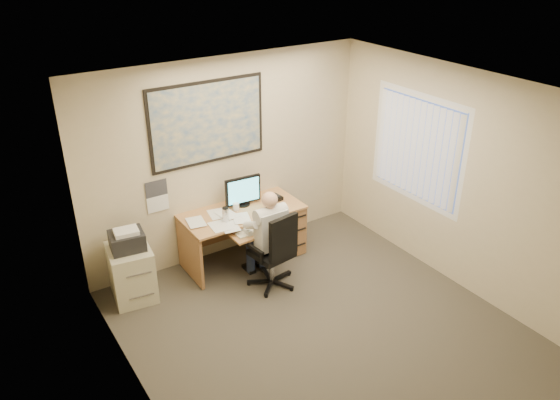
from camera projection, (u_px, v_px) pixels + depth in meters
room_shell at (333, 230)px, 5.47m from camera, size 4.00×4.50×2.70m
desk at (264, 224)px, 7.46m from camera, size 1.60×0.97×1.15m
world_map at (208, 123)px, 6.77m from camera, size 1.56×0.03×1.06m
wall_calendar at (157, 196)px, 6.78m from camera, size 0.28×0.01×0.42m
window_blinds at (417, 149)px, 6.95m from camera, size 0.06×1.40×1.30m
filing_cabinet at (131, 268)px, 6.55m from camera, size 0.56×0.64×0.94m
office_chair at (273, 265)px, 6.79m from camera, size 0.71×0.71×1.05m
person at (270, 239)px, 6.70m from camera, size 0.52×0.75×1.28m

